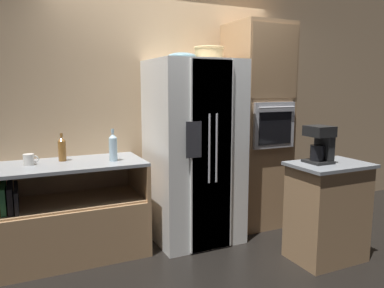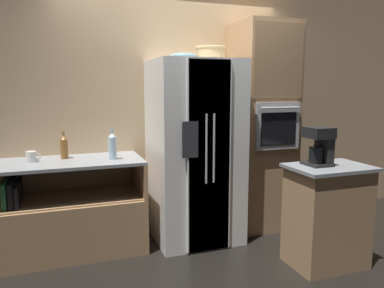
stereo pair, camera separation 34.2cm
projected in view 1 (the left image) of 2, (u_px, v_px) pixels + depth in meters
ground_plane at (185, 240)px, 3.90m from camera, size 20.00×20.00×0.00m
wall_back at (167, 104)px, 4.13m from camera, size 12.00×0.06×2.80m
counter_left at (68, 223)px, 3.49m from camera, size 1.39×0.68×0.90m
refrigerator at (194, 151)px, 3.86m from camera, size 0.86×0.84×1.85m
wall_oven at (256, 126)px, 4.26m from camera, size 0.62×0.69×2.27m
island_counter at (327, 211)px, 3.43m from camera, size 0.70×0.49×0.91m
wicker_basket at (209, 53)px, 3.82m from camera, size 0.31×0.31×0.14m
fruit_bowl at (182, 56)px, 3.76m from camera, size 0.29×0.29×0.07m
bottle_tall at (113, 147)px, 3.48m from camera, size 0.08×0.08×0.30m
bottle_short at (62, 149)px, 3.49m from camera, size 0.07×0.07×0.26m
mug at (29, 160)px, 3.31m from camera, size 0.13×0.09×0.10m
coffee_maker at (321, 143)px, 3.35m from camera, size 0.20×0.22×0.34m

